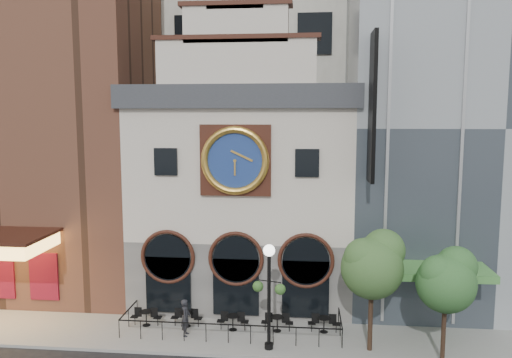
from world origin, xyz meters
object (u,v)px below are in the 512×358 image
Objects in this scene: tree_right at (447,279)px; bistro_3 at (277,322)px; bistro_0 at (146,317)px; tree_left at (373,263)px; pedestrian at (186,317)px; lamppost at (269,285)px; bistro_4 at (324,323)px; bistro_2 at (233,321)px; bistro_1 at (187,318)px.

bistro_3 is at bearing 162.71° from tree_right.
bistro_3 is at bearing -0.13° from bistro_0.
bistro_0 is 0.31× the size of tree_right.
bistro_3 is 5.88m from tree_left.
lamppost reaches higher than pedestrian.
lamppost is 4.78m from tree_left.
bistro_3 is at bearing -177.50° from bistro_4.
pedestrian is at bearing 173.28° from tree_right.
bistro_2 is 7.65m from tree_left.
bistro_4 is at bearing 2.41° from bistro_2.
bistro_1 and bistro_3 have the same top height.
lamppost is 0.88× the size of tree_left.
pedestrian is 9.35m from tree_left.
tree_right is (7.66, -0.37, 0.67)m from lamppost.
bistro_2 is at bearing -71.50° from pedestrian.
tree_left reaches higher than bistro_4.
bistro_0 is at bearing 178.65° from bistro_2.
tree_right reaches higher than pedestrian.
bistro_2 is 0.28× the size of tree_left.
bistro_4 is at bearing 0.54° from bistro_0.
bistro_2 is 0.32× the size of lamppost.
bistro_1 and bistro_2 have the same top height.
tree_right reaches higher than lamppost.
bistro_3 is (4.61, -0.11, 0.00)m from bistro_1.
bistro_3 is 1.00× the size of bistro_4.
bistro_4 is 0.32× the size of lamppost.
pedestrian is 0.33× the size of tree_left.
bistro_2 is at bearing 167.04° from tree_right.
bistro_0 is 7.17m from lamppost.
tree_right is (14.07, -2.31, 3.24)m from bistro_0.
bistro_4 is at bearing 154.72° from tree_right.
tree_left reaches higher than bistro_3.
bistro_1 is at bearing 178.60° from bistro_3.
bistro_0 is at bearing -177.32° from bistro_1.
bistro_0 is at bearing -179.46° from bistro_4.
bistro_1 is 0.31× the size of tree_right.
tree_left is at bearing -8.04° from bistro_0.
bistro_1 is at bearing 179.90° from bistro_4.
tree_right is at bearing -11.37° from bistro_1.
tree_right reaches higher than bistro_0.
lamppost is (-0.28, -1.93, 2.57)m from bistro_3.
bistro_4 is 6.79m from pedestrian.
lamppost is at bearing -105.89° from pedestrian.
bistro_0 is 11.74m from tree_left.
pedestrian is 4.75m from lamppost.
bistro_2 is 1.00× the size of bistro_4.
tree_right reaches higher than bistro_1.
bistro_1 is 0.32× the size of lamppost.
tree_left is 3.13m from tree_right.
bistro_2 is 4.52m from bistro_4.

